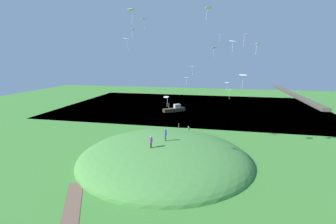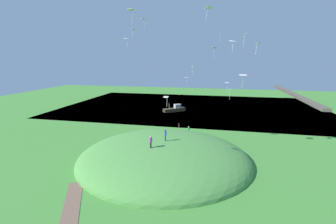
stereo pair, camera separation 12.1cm
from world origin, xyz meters
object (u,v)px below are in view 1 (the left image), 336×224
(kite_1, at_px, (133,30))
(kite_13, at_px, (243,76))
(person_near_shore, at_px, (165,133))
(kite_11, at_px, (131,10))
(person_watching_kites, at_px, (151,141))
(person_on_hilltop, at_px, (189,129))
(kite_6, at_px, (127,39))
(kite_10, at_px, (221,35))
(kite_15, at_px, (186,78))
(kite_9, at_px, (231,91))
(kite_8, at_px, (209,8))
(kite_3, at_px, (258,44))
(kite_4, at_px, (227,83))
(kite_5, at_px, (143,19))
(boat_on_lake, at_px, (175,109))
(mooring_post, at_px, (179,126))
(kite_2, at_px, (233,42))
(kite_7, at_px, (166,98))
(kite_14, at_px, (214,48))
(kite_12, at_px, (193,67))
(kite_0, at_px, (246,35))

(kite_1, xyz_separation_m, kite_13, (0.93, 18.68, -7.53))
(person_near_shore, distance_m, kite_11, 18.71)
(person_watching_kites, relative_size, person_on_hilltop, 1.04)
(kite_1, bearing_deg, kite_6, -29.05)
(kite_10, height_order, kite_15, kite_10)
(kite_9, bearing_deg, kite_8, -23.92)
(person_watching_kites, relative_size, kite_3, 1.03)
(kite_1, distance_m, kite_3, 20.64)
(kite_4, xyz_separation_m, kite_8, (16.20, -3.66, 11.83))
(kite_5, relative_size, kite_13, 0.98)
(boat_on_lake, bearing_deg, kite_15, -109.81)
(kite_15, height_order, mooring_post, kite_15)
(kite_10, bearing_deg, kite_1, -61.17)
(boat_on_lake, xyz_separation_m, person_on_hilltop, (20.17, 6.52, 0.35))
(kite_6, relative_size, kite_11, 0.84)
(kite_6, height_order, kite_10, kite_10)
(kite_2, height_order, kite_7, kite_2)
(kite_5, relative_size, kite_6, 1.26)
(person_watching_kites, bearing_deg, kite_2, -93.33)
(kite_5, relative_size, kite_10, 1.65)
(kite_1, height_order, kite_14, kite_1)
(person_watching_kites, bearing_deg, kite_10, -64.83)
(kite_2, xyz_separation_m, kite_4, (-14.06, 0.03, -7.51))
(kite_6, relative_size, mooring_post, 1.63)
(kite_12, bearing_deg, person_near_shore, -5.27)
(kite_13, height_order, mooring_post, kite_13)
(kite_0, relative_size, kite_3, 1.13)
(kite_8, height_order, kite_11, kite_11)
(kite_4, bearing_deg, kite_13, 9.43)
(person_near_shore, distance_m, kite_2, 16.85)
(kite_2, bearing_deg, kite_6, -96.34)
(kite_12, bearing_deg, kite_13, 38.51)
(kite_14, xyz_separation_m, mooring_post, (-5.76, -7.06, -16.15))
(kite_7, height_order, kite_15, kite_15)
(kite_11, bearing_deg, person_near_shore, 64.71)
(kite_2, distance_m, kite_6, 17.55)
(kite_3, height_order, kite_9, kite_3)
(person_watching_kites, height_order, kite_7, kite_7)
(kite_4, xyz_separation_m, kite_5, (4.88, -16.66, 12.54))
(person_watching_kites, bearing_deg, person_near_shore, -66.90)
(kite_4, xyz_separation_m, kite_7, (22.38, -8.32, 0.13))
(kite_11, distance_m, mooring_post, 26.16)
(kite_6, distance_m, mooring_post, 21.62)
(kite_9, height_order, kite_10, kite_10)
(mooring_post, bearing_deg, kite_6, -37.00)
(kite_0, distance_m, kite_12, 15.81)
(boat_on_lake, bearing_deg, kite_5, -135.28)
(kite_7, bearing_deg, kite_8, 142.97)
(kite_9, relative_size, kite_10, 1.46)
(kite_1, relative_size, mooring_post, 1.36)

